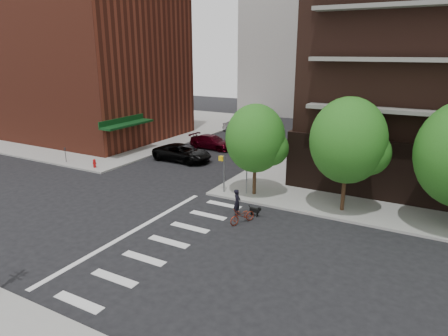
{
  "coord_description": "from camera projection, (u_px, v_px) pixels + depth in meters",
  "views": [
    {
      "loc": [
        14.74,
        -15.22,
        9.67
      ],
      "look_at": [
        3.0,
        6.0,
        2.5
      ],
      "focal_mm": 32.0,
      "sensor_mm": 36.0,
      "label": 1
    }
  ],
  "objects": [
    {
      "name": "parked_car_maroon",
      "position": [
        212.0,
        142.0,
        40.63
      ],
      "size": [
        2.34,
        4.96,
        1.4
      ],
      "primitive_type": "imported",
      "rotation": [
        0.0,
        0.0,
        1.49
      ],
      "color": "#38020C",
      "rests_on": "ground"
    },
    {
      "name": "parking_meter",
      "position": [
        65.0,
        153.0,
        35.13
      ],
      "size": [
        0.1,
        0.08,
        1.32
      ],
      "color": "black",
      "rests_on": "sidewalk_nw"
    },
    {
      "name": "parked_car_black",
      "position": [
        182.0,
        153.0,
        36.06
      ],
      "size": [
        2.67,
        5.55,
        1.52
      ],
      "primitive_type": "imported",
      "rotation": [
        0.0,
        0.0,
        1.55
      ],
      "color": "black",
      "rests_on": "ground"
    },
    {
      "name": "scooter",
      "position": [
        242.0,
        216.0,
        23.08
      ],
      "size": [
        1.26,
        1.89,
        0.94
      ],
      "primitive_type": "imported",
      "rotation": [
        0.0,
        0.0,
        -0.39
      ],
      "color": "maroon",
      "rests_on": "ground"
    },
    {
      "name": "pedestrian_signal",
      "position": [
        229.0,
        169.0,
        27.4
      ],
      "size": [
        2.18,
        0.67,
        2.6
      ],
      "color": "slate",
      "rests_on": "sidewalk_ne"
    },
    {
      "name": "crosswalk",
      "position": [
        157.0,
        238.0,
        21.33
      ],
      "size": [
        3.85,
        13.0,
        0.01
      ],
      "color": "silver",
      "rests_on": "ground"
    },
    {
      "name": "parked_car_silver",
      "position": [
        242.0,
        127.0,
        48.49
      ],
      "size": [
        2.05,
        4.74,
        1.52
      ],
      "primitive_type": "imported",
      "rotation": [
        0.0,
        0.0,
        1.47
      ],
      "color": "#95989D",
      "rests_on": "ground"
    },
    {
      "name": "tree_b",
      "position": [
        348.0,
        141.0,
        23.55
      ],
      "size": [
        4.5,
        4.5,
        6.65
      ],
      "color": "#301E11",
      "rests_on": "sidewalk_ne"
    },
    {
      "name": "sidewalk_nw",
      "position": [
        108.0,
        125.0,
        53.43
      ],
      "size": [
        31.0,
        33.0,
        0.15
      ],
      "primitive_type": "cube",
      "color": "gray",
      "rests_on": "ground"
    },
    {
      "name": "tree_a",
      "position": [
        255.0,
        138.0,
        26.48
      ],
      "size": [
        4.0,
        4.0,
        5.9
      ],
      "color": "#301E11",
      "rests_on": "sidewalk_ne"
    },
    {
      "name": "ground",
      "position": [
        125.0,
        230.0,
        22.35
      ],
      "size": [
        120.0,
        120.0,
        0.0
      ],
      "primitive_type": "plane",
      "color": "black",
      "rests_on": "ground"
    },
    {
      "name": "midrise_nw",
      "position": [
        81.0,
        46.0,
        44.79
      ],
      "size": [
        21.4,
        15.5,
        20.0
      ],
      "color": "maroon",
      "rests_on": "sidewalk_nw"
    },
    {
      "name": "dog_walker",
      "position": [
        237.0,
        202.0,
        24.13
      ],
      "size": [
        0.65,
        0.47,
        1.65
      ],
      "primitive_type": "imported",
      "rotation": [
        0.0,
        0.0,
        1.7
      ],
      "color": "black",
      "rests_on": "ground"
    },
    {
      "name": "dog",
      "position": [
        255.0,
        210.0,
        24.11
      ],
      "size": [
        0.71,
        0.22,
        0.6
      ],
      "rotation": [
        0.0,
        0.0,
        -0.04
      ],
      "color": "black",
      "rests_on": "ground"
    },
    {
      "name": "fire_hydrant",
      "position": [
        94.0,
        163.0,
        33.62
      ],
      "size": [
        0.24,
        0.24,
        0.73
      ],
      "color": "#A50C0C",
      "rests_on": "sidewalk_nw"
    }
  ]
}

